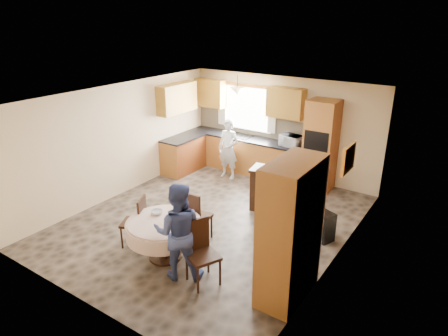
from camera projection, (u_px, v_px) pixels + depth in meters
floor at (212, 220)px, 8.04m from camera, size 5.00×6.00×0.01m
ceiling at (210, 97)px, 7.12m from camera, size 5.00×6.00×0.01m
wall_back at (282, 127)px, 9.90m from camera, size 5.00×0.02×2.50m
wall_front at (79, 229)px, 5.26m from camera, size 5.00×0.02×2.50m
wall_left at (120, 140)px, 8.88m from camera, size 0.02×6.00×2.50m
wall_right at (340, 194)px, 6.28m from camera, size 0.02×6.00×2.50m
window at (247, 108)px, 10.27m from camera, size 1.40×0.03×1.10m
curtain_left at (222, 103)px, 10.61m from camera, size 0.22×0.02×1.15m
curtain_right at (272, 111)px, 9.83m from camera, size 0.22×0.02×1.15m
base_cab_back at (245, 155)px, 10.40m from camera, size 3.30×0.60×0.88m
counter_back at (246, 138)px, 10.23m from camera, size 3.30×0.64×0.04m
base_cab_left at (183, 155)px, 10.41m from camera, size 0.60×1.20×0.88m
counter_left at (183, 138)px, 10.24m from camera, size 0.64×1.20×0.04m
backsplash at (252, 125)px, 10.36m from camera, size 3.30×0.02×0.55m
wall_cab_left at (211, 93)px, 10.59m from camera, size 0.85×0.33×0.72m
wall_cab_right at (286, 103)px, 9.45m from camera, size 0.90×0.33×0.72m
wall_cab_side at (177, 98)px, 9.94m from camera, size 0.33×1.20×0.72m
oven_tower at (321, 146)px, 9.13m from camera, size 0.66×0.62×2.12m
oven_upper at (316, 141)px, 8.82m from camera, size 0.56×0.01×0.45m
oven_lower at (314, 162)px, 9.00m from camera, size 0.56×0.01×0.45m
pendant at (237, 91)px, 9.71m from camera, size 0.36×0.36×0.18m
sideboard at (279, 192)px, 8.26m from camera, size 1.28×0.72×0.86m
space_heater at (322, 226)px, 7.29m from camera, size 0.48×0.41×0.55m
cupboard at (290, 232)px, 5.57m from camera, size 0.55×1.10×2.11m
dining_table at (164, 229)px, 6.63m from camera, size 1.25×1.25×0.71m
chair_left at (137, 219)px, 7.04m from camera, size 0.53×0.53×0.92m
chair_back at (194, 214)px, 7.11m from camera, size 0.45×0.45×1.00m
chair_right at (200, 249)px, 6.07m from camera, size 0.59×0.59×1.02m
framed_picture at (348, 159)px, 6.39m from camera, size 0.06×0.55×0.46m
microwave at (291, 141)px, 9.47m from camera, size 0.57×0.44×0.29m
person_sink at (228, 149)px, 9.88m from camera, size 0.56×0.37×1.50m
person_dining at (178, 231)px, 6.09m from camera, size 0.97×0.92×1.59m
bowl_sideboard at (268, 169)px, 8.24m from camera, size 0.27×0.27×0.06m
bottle_sideboard at (297, 170)px, 7.87m from camera, size 0.12×0.12×0.29m
cup_table at (175, 223)px, 6.41m from camera, size 0.11×0.11×0.09m
bowl_table at (157, 212)px, 6.78m from camera, size 0.25×0.25×0.06m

